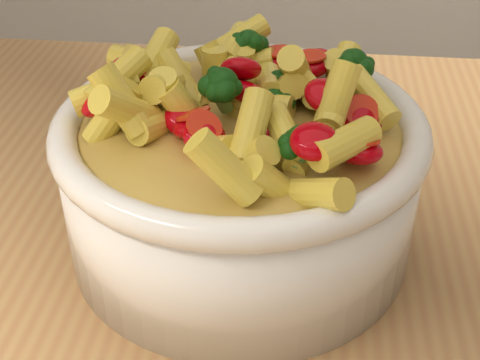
# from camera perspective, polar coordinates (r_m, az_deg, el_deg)

# --- Properties ---
(serving_bowl) EXTENTS (0.25, 0.25, 0.11)m
(serving_bowl) POSITION_cam_1_polar(r_m,az_deg,el_deg) (0.47, 0.00, 0.14)
(serving_bowl) COLOR white
(serving_bowl) RESTS_ON table
(pasta_salad) EXTENTS (0.20, 0.20, 0.04)m
(pasta_salad) POSITION_cam_1_polar(r_m,az_deg,el_deg) (0.43, 0.00, 7.50)
(pasta_salad) COLOR #FFDE50
(pasta_salad) RESTS_ON serving_bowl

